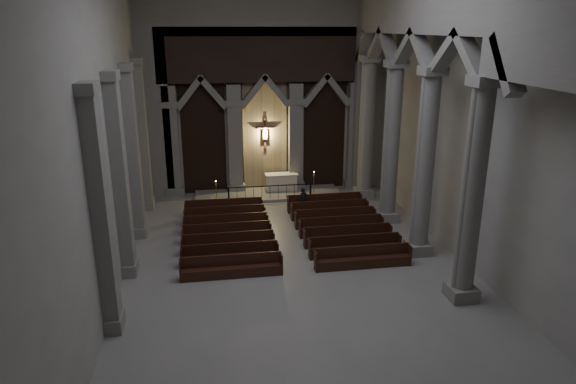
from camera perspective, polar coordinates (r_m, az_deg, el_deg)
The scene contains 11 objects.
room at distance 18.42m, azimuth 1.64°, elevation 11.95°, with size 24.00×24.10×12.00m.
sanctuary_wall at distance 29.87m, azimuth -2.62°, elevation 12.34°, with size 14.00×0.77×12.00m.
right_arcade at distance 21.36m, azimuth 15.97°, elevation 12.73°, with size 1.00×24.00×12.00m.
left_pilasters at distance 22.46m, azimuth -17.40°, elevation 2.64°, with size 0.60×13.00×8.03m.
sanctuary_step at distance 30.31m, azimuth -2.24°, elevation -0.24°, with size 8.50×2.60×0.15m, color gray.
altar at distance 30.75m, azimuth -0.73°, elevation 1.17°, with size 1.94×0.78×0.99m.
altar_rail at distance 29.19m, azimuth -2.00°, elevation 0.18°, with size 4.79×0.09×0.94m.
candle_stand_left at distance 28.47m, azimuth -7.93°, elevation -0.89°, with size 0.26×0.26×1.53m.
candle_stand_right at distance 29.80m, azimuth 2.87°, elevation 0.17°, with size 0.27×0.27×1.61m.
pews at distance 24.14m, azimuth -0.31°, elevation -4.53°, with size 9.46×7.43×0.91m.
worshipper at distance 27.44m, azimuth 1.72°, elevation -0.89°, with size 0.49×0.32×1.34m, color black.
Camera 1 is at (-3.44, -17.99, 9.52)m, focal length 32.00 mm.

